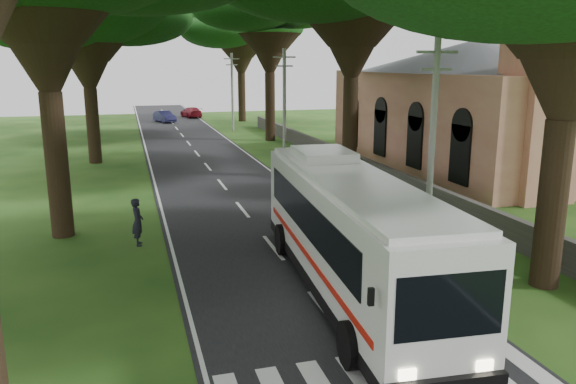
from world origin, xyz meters
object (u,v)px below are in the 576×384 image
Objects in this scene: pole_far at (232,91)px; distant_car_c at (191,112)px; pedestrian at (138,222)px; pole_mid at (284,104)px; distant_car_b at (164,116)px; coach_bus at (349,231)px; church at (477,95)px; pole_near at (432,143)px.

pole_far reaches higher than distant_car_c.
pedestrian is at bearing -106.21° from pole_far.
pole_mid reaches higher than distant_car_b.
coach_bus reaches higher than distant_car_c.
pole_far is 43.06m from coach_bus.
pole_mid is 0.62× the size of coach_bus.
pole_mid is at bearing 160.19° from church.
church is 5.82× the size of distant_car_b.
distant_car_c is (-2.50, 16.29, -3.48)m from pole_far.
church is 12.68× the size of pedestrian.
pedestrian is at bearing -152.94° from church.
coach_bus is (-4.32, -22.79, -2.17)m from pole_mid.
pole_far is at bearing -18.07° from pedestrian.
pole_near is 20.00m from pole_mid.
pedestrian is (-6.19, 6.65, -1.07)m from coach_bus.
distant_car_b reaches higher than distant_car_c.
distant_car_b is at bearing -6.96° from pedestrian.
distant_car_b is at bearing 42.95° from distant_car_c.
church is at bearing -64.80° from pedestrian.
pole_near is 1.74× the size of distant_car_c.
distant_car_c is at bearing 92.54° from pole_near.
distant_car_c is 53.04m from pedestrian.
pole_far is 37.77m from pedestrian.
pole_mid is at bearing 90.00° from pole_near.
coach_bus is 6.79× the size of pedestrian.
distant_car_b is at bearing 97.03° from pole_near.
pedestrian is (-8.01, -52.43, 0.25)m from distant_car_c.
pole_mid is 1.00× the size of pole_far.
coach_bus is 3.12× the size of distant_car_b.
pedestrian is at bearing -123.07° from pole_mid.
distant_car_c is at bearing -10.55° from pedestrian.
distant_car_b is at bearing 96.27° from coach_bus.
pedestrian is at bearing 159.83° from pole_near.
pole_near is 5.58m from coach_bus.
distant_car_c is at bearing 93.94° from pole_mid.
distant_car_b is at bearing 117.72° from church.
church reaches higher than pole_near.
pedestrian is (-10.51, -16.14, -3.23)m from pole_mid.
coach_bus is 2.80× the size of distant_car_c.
distant_car_c is 2.42× the size of pedestrian.
distant_car_c is (3.80, 5.23, -0.01)m from distant_car_b.
pole_far is at bearing 116.82° from church.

